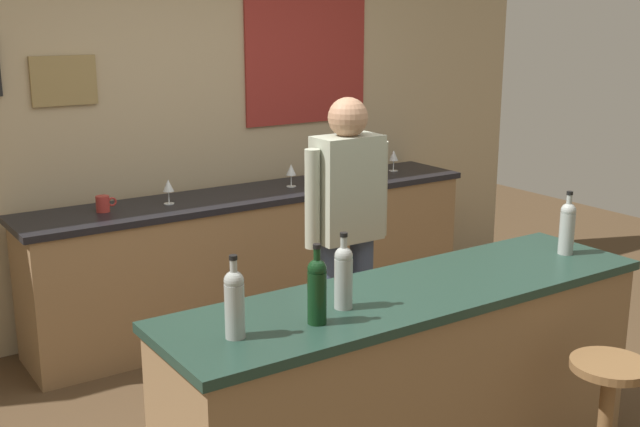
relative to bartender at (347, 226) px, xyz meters
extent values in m
cube|color=tan|center=(-0.32, 1.51, 0.46)|extent=(6.00, 0.06, 2.80)
cube|color=#997F4C|center=(-1.02, 1.46, 0.71)|extent=(0.39, 0.02, 0.29)
cube|color=maroon|center=(0.70, 1.46, 0.91)|extent=(0.99, 0.02, 1.16)
cube|color=olive|center=(-0.32, -0.92, -0.50)|extent=(2.19, 0.57, 0.88)
cube|color=#1E382D|center=(-0.32, -0.92, -0.04)|extent=(2.23, 0.60, 0.04)
cube|color=olive|center=(0.08, 1.13, -0.51)|extent=(3.04, 0.53, 0.86)
cube|color=black|center=(0.08, 1.13, -0.06)|extent=(3.11, 0.56, 0.04)
cylinder|color=#384766|center=(0.10, 0.00, -0.51)|extent=(0.13, 0.13, 0.86)
cylinder|color=#384766|center=(-0.10, 0.00, -0.51)|extent=(0.13, 0.13, 0.86)
cube|color=#9EA38E|center=(0.00, 0.00, 0.20)|extent=(0.36, 0.20, 0.56)
sphere|color=#A87A5B|center=(0.00, 0.00, 0.58)|extent=(0.21, 0.21, 0.21)
cylinder|color=#9EA38E|center=(0.22, 0.00, 0.17)|extent=(0.08, 0.08, 0.52)
cylinder|color=#9EA38E|center=(-0.22, 0.00, 0.17)|extent=(0.08, 0.08, 0.52)
cylinder|color=brown|center=(0.21, -1.52, -0.27)|extent=(0.32, 0.32, 0.03)
cylinder|color=#999E99|center=(-1.18, -0.97, 0.08)|extent=(0.07, 0.07, 0.20)
sphere|color=#999E99|center=(-1.18, -0.97, 0.20)|extent=(0.07, 0.07, 0.07)
cylinder|color=#999E99|center=(-1.18, -0.97, 0.23)|extent=(0.03, 0.03, 0.09)
cylinder|color=black|center=(-1.18, -0.97, 0.28)|extent=(0.03, 0.03, 0.02)
cylinder|color=black|center=(-0.87, -1.02, 0.08)|extent=(0.07, 0.07, 0.20)
sphere|color=black|center=(-0.87, -1.02, 0.20)|extent=(0.07, 0.07, 0.07)
cylinder|color=black|center=(-0.87, -1.02, 0.23)|extent=(0.03, 0.03, 0.09)
cylinder|color=black|center=(-0.87, -1.02, 0.28)|extent=(0.03, 0.03, 0.02)
cylinder|color=#999E99|center=(-0.69, -0.94, 0.08)|extent=(0.07, 0.07, 0.20)
sphere|color=#999E99|center=(-0.69, -0.94, 0.20)|extent=(0.07, 0.07, 0.07)
cylinder|color=#999E99|center=(-0.69, -0.94, 0.23)|extent=(0.03, 0.03, 0.09)
cylinder|color=black|center=(-0.69, -0.94, 0.28)|extent=(0.03, 0.03, 0.02)
cylinder|color=#999E99|center=(0.60, -0.95, 0.08)|extent=(0.07, 0.07, 0.20)
sphere|color=#999E99|center=(0.60, -0.95, 0.20)|extent=(0.07, 0.07, 0.07)
cylinder|color=#999E99|center=(0.60, -0.95, 0.23)|extent=(0.03, 0.03, 0.09)
cylinder|color=black|center=(0.60, -0.95, 0.28)|extent=(0.03, 0.03, 0.02)
cylinder|color=silver|center=(-0.53, 1.13, -0.03)|extent=(0.06, 0.06, 0.00)
cylinder|color=silver|center=(-0.53, 1.13, 0.01)|extent=(0.01, 0.01, 0.07)
cone|color=silver|center=(-0.53, 1.13, 0.08)|extent=(0.07, 0.07, 0.08)
cylinder|color=silver|center=(0.35, 1.13, -0.03)|extent=(0.06, 0.06, 0.00)
cylinder|color=silver|center=(0.35, 1.13, 0.01)|extent=(0.01, 0.01, 0.07)
cone|color=silver|center=(0.35, 1.13, 0.08)|extent=(0.07, 0.07, 0.08)
cylinder|color=silver|center=(0.45, 1.06, -0.03)|extent=(0.06, 0.06, 0.00)
cylinder|color=silver|center=(0.45, 1.06, 0.01)|extent=(0.01, 0.01, 0.07)
cone|color=silver|center=(0.45, 1.06, 0.08)|extent=(0.07, 0.07, 0.08)
cylinder|color=silver|center=(1.26, 1.17, -0.03)|extent=(0.06, 0.06, 0.00)
cylinder|color=silver|center=(1.26, 1.17, 0.01)|extent=(0.01, 0.01, 0.07)
cone|color=silver|center=(1.26, 1.17, 0.08)|extent=(0.07, 0.07, 0.08)
cylinder|color=#B2332D|center=(-0.93, 1.16, 0.01)|extent=(0.08, 0.08, 0.09)
torus|color=#B2332D|center=(-0.88, 1.16, 0.02)|extent=(0.06, 0.01, 0.06)
camera|label=1|loc=(-2.39, -3.31, 1.11)|focal=44.52mm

